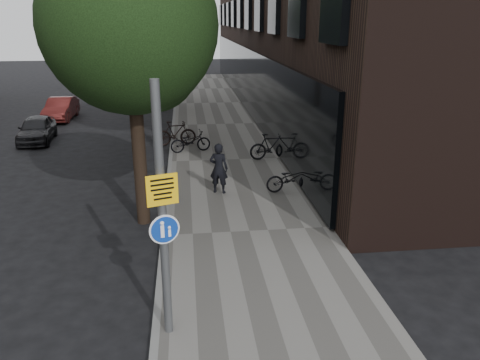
{
  "coord_description": "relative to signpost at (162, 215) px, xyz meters",
  "views": [
    {
      "loc": [
        -1.3,
        -7.84,
        5.46
      ],
      "look_at": [
        -0.15,
        2.07,
        2.0
      ],
      "focal_mm": 35.0,
      "sensor_mm": 36.0,
      "label": 1
    }
  ],
  "objects": [
    {
      "name": "ground",
      "position": [
        1.76,
        0.65,
        -2.39
      ],
      "size": [
        120.0,
        120.0,
        0.0
      ],
      "primitive_type": "plane",
      "color": "black",
      "rests_on": "ground"
    },
    {
      "name": "sidewalk",
      "position": [
        2.01,
        10.65,
        -2.33
      ],
      "size": [
        4.5,
        60.0,
        0.12
      ],
      "primitive_type": "cube",
      "color": "slate",
      "rests_on": "ground"
    },
    {
      "name": "curb_edge",
      "position": [
        -0.24,
        10.65,
        -2.32
      ],
      "size": [
        0.15,
        60.0,
        0.13
      ],
      "primitive_type": "cube",
      "color": "slate",
      "rests_on": "ground"
    },
    {
      "name": "street_tree_near",
      "position": [
        -0.77,
        5.29,
        2.72
      ],
      "size": [
        4.4,
        4.4,
        7.5
      ],
      "color": "black",
      "rests_on": "ground"
    },
    {
      "name": "street_tree_mid",
      "position": [
        -0.77,
        13.79,
        2.73
      ],
      "size": [
        5.0,
        5.0,
        7.8
      ],
      "color": "black",
      "rests_on": "ground"
    },
    {
      "name": "street_tree_far",
      "position": [
        -0.77,
        22.79,
        2.73
      ],
      "size": [
        5.0,
        5.0,
        7.8
      ],
      "color": "black",
      "rests_on": "ground"
    },
    {
      "name": "signpost",
      "position": [
        0.0,
        0.0,
        0.0
      ],
      "size": [
        0.5,
        0.19,
        4.49
      ],
      "rotation": [
        0.0,
        0.0,
        0.31
      ],
      "color": "#595B5E",
      "rests_on": "sidewalk"
    },
    {
      "name": "pedestrian",
      "position": [
        1.42,
        6.97,
        -1.45
      ],
      "size": [
        0.69,
        0.57,
        1.64
      ],
      "primitive_type": "imported",
      "rotation": [
        0.0,
        0.0,
        2.81
      ],
      "color": "black",
      "rests_on": "sidewalk"
    },
    {
      "name": "parked_bike_facade_near",
      "position": [
        3.76,
        6.83,
        -1.83
      ],
      "size": [
        1.73,
        0.79,
        0.88
      ],
      "primitive_type": "imported",
      "rotation": [
        0.0,
        0.0,
        1.69
      ],
      "color": "black",
      "rests_on": "sidewalk"
    },
    {
      "name": "parked_bike_facade_far",
      "position": [
        3.76,
        10.51,
        -1.75
      ],
      "size": [
        1.78,
        0.67,
        1.04
      ],
      "primitive_type": "imported",
      "rotation": [
        0.0,
        0.0,
        1.68
      ],
      "color": "black",
      "rests_on": "sidewalk"
    },
    {
      "name": "parked_bike_curb_near",
      "position": [
        0.59,
        11.98,
        -1.82
      ],
      "size": [
        1.8,
        0.99,
        0.9
      ],
      "primitive_type": "imported",
      "rotation": [
        0.0,
        0.0,
        1.81
      ],
      "color": "black",
      "rests_on": "sidewalk"
    },
    {
      "name": "parked_bike_curb_far",
      "position": [
        -0.04,
        13.14,
        -1.72
      ],
      "size": [
        1.86,
        0.78,
        1.08
      ],
      "primitive_type": "imported",
      "rotation": [
        0.0,
        0.0,
        1.73
      ],
      "color": "black",
      "rests_on": "sidewalk"
    },
    {
      "name": "parked_car_near",
      "position": [
        -6.47,
        15.04,
        -1.79
      ],
      "size": [
        1.69,
        3.58,
        1.18
      ],
      "primitive_type": "imported",
      "rotation": [
        0.0,
        0.0,
        0.09
      ],
      "color": "black",
      "rests_on": "ground"
    },
    {
      "name": "parked_car_mid",
      "position": [
        -6.57,
        20.07,
        -1.77
      ],
      "size": [
        1.33,
        3.72,
        1.22
      ],
      "primitive_type": "imported",
      "rotation": [
        0.0,
        0.0,
        -0.01
      ],
      "color": "maroon",
      "rests_on": "ground"
    },
    {
      "name": "parked_car_far",
      "position": [
        -6.07,
        29.95,
        -1.75
      ],
      "size": [
        1.98,
        4.49,
        1.28
      ],
      "primitive_type": "imported",
      "rotation": [
        0.0,
        0.0,
        -0.04
      ],
      "color": "black",
      "rests_on": "ground"
    }
  ]
}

